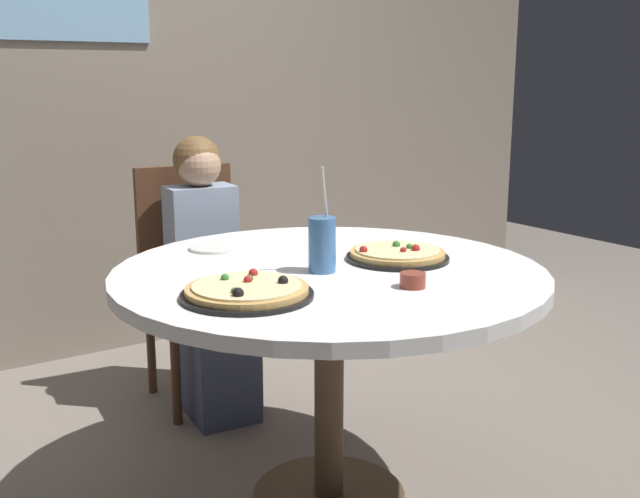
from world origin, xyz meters
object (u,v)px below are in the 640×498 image
(diner_child, at_px, (210,292))
(pizza_cheese, at_px, (247,291))
(dining_table, at_px, (329,298))
(pizza_veggie, at_px, (397,255))
(chair_wooden, at_px, (193,270))
(plate_small, at_px, (217,247))
(soda_cup, at_px, (322,244))
(sauce_bowl, at_px, (413,280))

(diner_child, relative_size, pizza_cheese, 3.14)
(dining_table, relative_size, pizza_veggie, 4.02)
(chair_wooden, relative_size, diner_child, 0.88)
(diner_child, bearing_deg, pizza_veggie, -73.72)
(pizza_cheese, distance_m, plate_small, 0.58)
(pizza_veggie, bearing_deg, diner_child, 106.28)
(soda_cup, bearing_deg, sauce_bowl, -68.44)
(pizza_veggie, bearing_deg, dining_table, 174.36)
(chair_wooden, bearing_deg, dining_table, -90.50)
(pizza_veggie, distance_m, pizza_cheese, 0.59)
(plate_small, bearing_deg, pizza_cheese, -108.29)
(diner_child, distance_m, pizza_veggie, 0.92)
(dining_table, height_order, plate_small, plate_small)
(diner_child, xyz_separation_m, soda_cup, (-0.03, -0.83, 0.35))
(diner_child, bearing_deg, soda_cup, -92.01)
(dining_table, xyz_separation_m, pizza_veggie, (0.24, -0.02, 0.11))
(chair_wooden, bearing_deg, plate_small, -106.40)
(pizza_cheese, distance_m, sauce_bowl, 0.45)
(pizza_veggie, relative_size, sauce_bowl, 4.56)
(diner_child, bearing_deg, chair_wooden, 84.95)
(diner_child, bearing_deg, dining_table, -89.49)
(diner_child, height_order, pizza_cheese, diner_child)
(diner_child, relative_size, plate_small, 6.01)
(pizza_veggie, relative_size, pizza_cheese, 0.92)
(dining_table, bearing_deg, chair_wooden, 89.50)
(pizza_veggie, xyz_separation_m, sauce_bowl, (-0.17, -0.27, 0.00))
(pizza_cheese, height_order, sauce_bowl, pizza_cheese)
(dining_table, relative_size, diner_child, 1.18)
(dining_table, height_order, chair_wooden, chair_wooden)
(dining_table, distance_m, chair_wooden, 1.01)
(sauce_bowl, bearing_deg, diner_child, 94.10)
(dining_table, height_order, sauce_bowl, sauce_bowl)
(plate_small, bearing_deg, pizza_veggie, -48.05)
(pizza_veggie, xyz_separation_m, soda_cup, (-0.28, 0.01, 0.06))
(pizza_cheese, relative_size, plate_small, 1.92)
(chair_wooden, relative_size, soda_cup, 3.09)
(chair_wooden, distance_m, sauce_bowl, 1.32)
(chair_wooden, bearing_deg, pizza_veggie, -77.35)
(chair_wooden, distance_m, pizza_cheese, 1.21)
(chair_wooden, xyz_separation_m, pizza_veggie, (0.23, -1.02, 0.24))
(soda_cup, bearing_deg, pizza_veggie, -1.56)
(sauce_bowl, relative_size, plate_small, 0.39)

